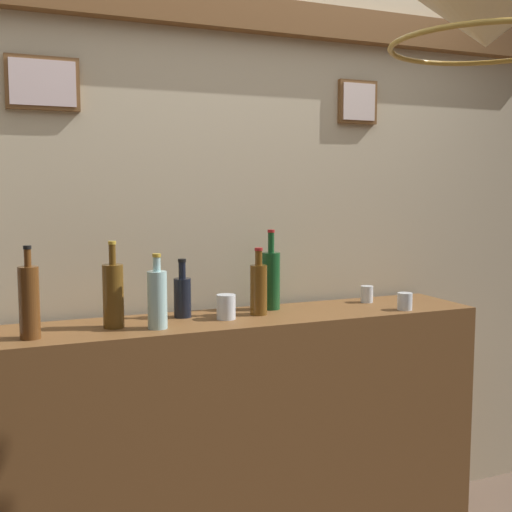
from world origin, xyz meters
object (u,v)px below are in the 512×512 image
Objects in this scene: liquor_bottle_vermouth at (29,301)px; pendant_lamp at (487,11)px; liquor_bottle_amaro at (113,295)px; liquor_bottle_vodka at (271,279)px; glass_tumbler_shot at (226,307)px; liquor_bottle_gin at (259,288)px; glass_tumbler_highball at (405,301)px; liquor_bottle_mezcal at (182,295)px; liquor_bottle_bourbon at (157,298)px; glass_tumbler_rocks at (367,294)px.

liquor_bottle_vermouth is 0.58× the size of pendant_lamp.
liquor_bottle_amaro is 0.58× the size of pendant_lamp.
liquor_bottle_vodka is 0.29m from glass_tumbler_shot.
liquor_bottle_vodka is (0.98, 0.18, -0.00)m from liquor_bottle_vermouth.
liquor_bottle_gin is (-0.10, -0.09, -0.02)m from liquor_bottle_vodka.
liquor_bottle_vodka is 1.06× the size of liquor_bottle_amaro.
glass_tumbler_highball is 0.13× the size of pendant_lamp.
liquor_bottle_gin is at bearing 166.99° from glass_tumbler_highball.
glass_tumbler_highball is 0.75× the size of glass_tumbler_shot.
liquor_bottle_mezcal is 2.41× the size of glass_tumbler_shot.
glass_tumbler_shot is at bearing 120.65° from pendant_lamp.
liquor_bottle_amaro is (-0.69, -0.11, -0.01)m from liquor_bottle_vodka.
liquor_bottle_vodka is 1.34m from pendant_lamp.
liquor_bottle_vodka is at bearing 26.55° from glass_tumbler_shot.
liquor_bottle_bourbon is (-0.14, -0.16, 0.02)m from liquor_bottle_mezcal.
liquor_bottle_vodka reaches higher than glass_tumbler_highball.
glass_tumbler_rocks is (0.47, -0.02, -0.09)m from liquor_bottle_vodka.
glass_tumbler_shot is at bearing 171.92° from glass_tumbler_highball.
liquor_bottle_amaro is at bearing 12.57° from liquor_bottle_vermouth.
glass_tumbler_shot is at bearing -34.23° from liquor_bottle_mezcal.
glass_tumbler_highball is at bearing -24.12° from liquor_bottle_vodka.
liquor_bottle_amaro reaches higher than glass_tumbler_rocks.
pendant_lamp is at bearing -59.35° from glass_tumbler_shot.
liquor_bottle_gin is 3.66× the size of glass_tumbler_rocks.
glass_tumbler_highball is at bearing -2.11° from liquor_bottle_vermouth.
liquor_bottle_mezcal is 3.13× the size of glass_tumbler_rocks.
liquor_bottle_vodka is 0.48m from glass_tumbler_rocks.
glass_tumbler_highball is at bearing -8.08° from glass_tumbler_shot.
liquor_bottle_bourbon is at bearing -167.75° from liquor_bottle_gin.
glass_tumbler_rocks is 0.13× the size of pendant_lamp.
liquor_bottle_mezcal is at bearing 14.86° from liquor_bottle_vermouth.
liquor_bottle_vermouth reaches higher than liquor_bottle_gin.
liquor_bottle_vodka is 1.24× the size of liquor_bottle_gin.
liquor_bottle_mezcal is at bearing 49.33° from liquor_bottle_bourbon.
liquor_bottle_amaro is 0.45m from glass_tumbler_shot.
liquor_bottle_amaro is (-0.59, -0.02, 0.01)m from liquor_bottle_gin.
liquor_bottle_bourbon is 1.44m from pendant_lamp.
glass_tumbler_rocks is at bearing 77.06° from pendant_lamp.
pendant_lamp reaches higher than liquor_bottle_mezcal.
liquor_bottle_vermouth is 1.00m from liquor_bottle_vodka.
glass_tumbler_shot is at bearing -1.61° from liquor_bottle_amaro.
liquor_bottle_vermouth is 0.44m from liquor_bottle_bourbon.
liquor_bottle_bourbon reaches higher than liquor_bottle_mezcal.
liquor_bottle_vermouth is 1.17× the size of liquor_bottle_gin.
liquor_bottle_gin is at bearing -172.53° from glass_tumbler_rocks.
liquor_bottle_vermouth is 0.30m from liquor_bottle_amaro.
glass_tumbler_shot reaches higher than glass_tumbler_highball.
liquor_bottle_vodka is 3.49× the size of glass_tumbler_shot.
glass_tumbler_rocks is at bearing -2.08° from liquor_bottle_vodka.
glass_tumbler_highball is 1.26m from pendant_lamp.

